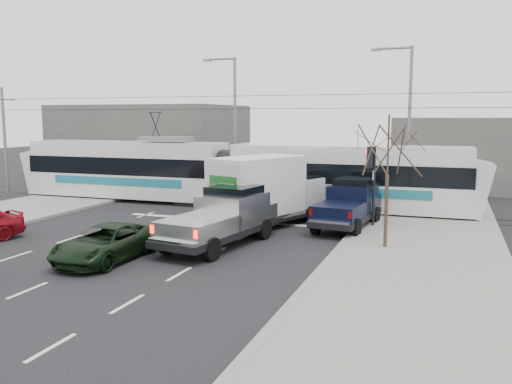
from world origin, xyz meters
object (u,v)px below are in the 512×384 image
(bare_tree, at_px, (388,151))
(green_car, at_px, (106,243))
(tram, at_px, (229,173))
(box_truck, at_px, (265,192))
(street_lamp_near, at_px, (406,116))
(street_lamp_far, at_px, (232,116))
(silver_pickup, at_px, (224,216))
(navy_pickup, at_px, (349,204))
(traffic_signal, at_px, (372,169))

(bare_tree, bearing_deg, green_car, -152.05)
(tram, xyz_separation_m, box_truck, (3.89, -4.97, -0.27))
(green_car, bearing_deg, street_lamp_near, 62.90)
(street_lamp_near, height_order, green_car, street_lamp_near)
(bare_tree, height_order, street_lamp_far, street_lamp_far)
(street_lamp_far, xyz_separation_m, silver_pickup, (5.61, -14.65, -3.99))
(box_truck, xyz_separation_m, navy_pickup, (3.73, 1.02, -0.52))
(traffic_signal, bearing_deg, green_car, -132.13)
(silver_pickup, bearing_deg, green_car, -119.50)
(silver_pickup, relative_size, box_truck, 0.94)
(box_truck, bearing_deg, street_lamp_far, 140.25)
(street_lamp_far, bearing_deg, street_lamp_near, -9.87)
(bare_tree, height_order, traffic_signal, bare_tree)
(traffic_signal, xyz_separation_m, tram, (-8.55, 3.78, -0.86))
(bare_tree, height_order, green_car, bare_tree)
(bare_tree, xyz_separation_m, green_car, (-9.12, -4.84, -3.16))
(bare_tree, bearing_deg, street_lamp_far, 131.12)
(traffic_signal, xyz_separation_m, street_lamp_far, (-10.66, 9.50, 2.37))
(box_truck, height_order, green_car, box_truck)
(bare_tree, xyz_separation_m, silver_pickup, (-6.18, -1.15, -2.67))
(green_car, bearing_deg, traffic_signal, 49.17)
(silver_pickup, bearing_deg, street_lamp_far, 120.04)
(tram, bearing_deg, navy_pickup, -27.70)
(street_lamp_near, bearing_deg, green_car, -118.41)
(bare_tree, relative_size, green_car, 1.11)
(street_lamp_far, distance_m, navy_pickup, 14.29)
(street_lamp_near, relative_size, box_truck, 1.30)
(bare_tree, distance_m, tram, 12.57)
(street_lamp_far, relative_size, box_truck, 1.30)
(tram, relative_size, green_car, 5.76)
(tram, bearing_deg, traffic_signal, -24.17)
(bare_tree, bearing_deg, traffic_signal, 105.76)
(street_lamp_near, bearing_deg, traffic_signal, -96.41)
(street_lamp_near, distance_m, tram, 10.61)
(street_lamp_near, bearing_deg, silver_pickup, -114.97)
(traffic_signal, height_order, box_truck, traffic_signal)
(green_car, bearing_deg, bare_tree, 29.26)
(green_car, bearing_deg, navy_pickup, 52.15)
(box_truck, relative_size, green_car, 1.53)
(street_lamp_near, relative_size, navy_pickup, 1.65)
(bare_tree, bearing_deg, silver_pickup, -169.44)
(bare_tree, bearing_deg, box_truck, 154.10)
(box_truck, bearing_deg, silver_pickup, -74.66)
(traffic_signal, xyz_separation_m, box_truck, (-4.66, -1.19, -1.12))
(street_lamp_far, xyz_separation_m, green_car, (2.66, -18.34, -4.48))
(traffic_signal, xyz_separation_m, green_car, (-8.00, -8.84, -2.11))
(traffic_signal, bearing_deg, navy_pickup, -169.93)
(traffic_signal, height_order, navy_pickup, traffic_signal)
(street_lamp_near, xyz_separation_m, street_lamp_far, (-11.50, 2.00, 0.00))
(street_lamp_near, bearing_deg, tram, -158.41)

